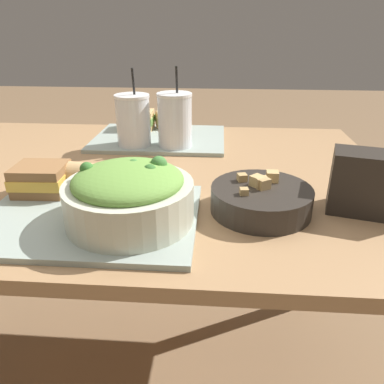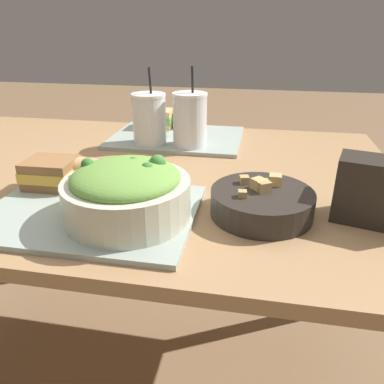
% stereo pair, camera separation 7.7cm
% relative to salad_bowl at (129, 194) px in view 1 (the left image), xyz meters
% --- Properties ---
extents(ground_plane, '(12.00, 12.00, 0.00)m').
position_rel_salad_bowl_xyz_m(ground_plane, '(-0.11, 0.29, -0.83)').
color(ground_plane, '#846647').
extents(dining_table, '(1.45, 0.94, 0.76)m').
position_rel_salad_bowl_xyz_m(dining_table, '(-0.11, 0.29, -0.16)').
color(dining_table, '#A37A51').
rests_on(dining_table, ground_plane).
extents(tray_near, '(0.43, 0.32, 0.01)m').
position_rel_salad_bowl_xyz_m(tray_near, '(-0.09, 0.02, -0.06)').
color(tray_near, '#99A89E').
rests_on(tray_near, dining_table).
extents(tray_far, '(0.43, 0.32, 0.01)m').
position_rel_salad_bowl_xyz_m(tray_far, '(-0.03, 0.57, -0.06)').
color(tray_far, '#99A89E').
rests_on(tray_far, dining_table).
extents(salad_bowl, '(0.25, 0.25, 0.12)m').
position_rel_salad_bowl_xyz_m(salad_bowl, '(0.00, 0.00, 0.00)').
color(salad_bowl, beige).
rests_on(salad_bowl, tray_near).
extents(soup_bowl, '(0.21, 0.21, 0.08)m').
position_rel_salad_bowl_xyz_m(soup_bowl, '(0.26, 0.08, -0.04)').
color(soup_bowl, '#2D2823').
rests_on(soup_bowl, dining_table).
extents(sandwich_near, '(0.12, 0.10, 0.06)m').
position_rel_salad_bowl_xyz_m(sandwich_near, '(-0.23, 0.11, -0.02)').
color(sandwich_near, olive).
rests_on(sandwich_near, tray_near).
extents(baguette_near, '(0.12, 0.08, 0.06)m').
position_rel_salad_bowl_xyz_m(baguette_near, '(-0.13, 0.14, -0.02)').
color(baguette_near, tan).
rests_on(baguette_near, tray_near).
extents(sandwich_far, '(0.11, 0.09, 0.06)m').
position_rel_salad_bowl_xyz_m(sandwich_far, '(-0.12, 0.67, -0.02)').
color(sandwich_far, tan).
rests_on(sandwich_far, tray_far).
extents(baguette_far, '(0.12, 0.09, 0.06)m').
position_rel_salad_bowl_xyz_m(baguette_far, '(-0.00, 0.69, -0.02)').
color(baguette_far, tan).
rests_on(baguette_far, tray_far).
extents(drink_cup_dark, '(0.10, 0.10, 0.23)m').
position_rel_salad_bowl_xyz_m(drink_cup_dark, '(-0.10, 0.48, 0.02)').
color(drink_cup_dark, silver).
rests_on(drink_cup_dark, tray_far).
extents(drink_cup_red, '(0.10, 0.10, 0.24)m').
position_rel_salad_bowl_xyz_m(drink_cup_red, '(0.03, 0.48, 0.02)').
color(drink_cup_red, silver).
rests_on(drink_cup_red, tray_far).
extents(chip_bag, '(0.17, 0.12, 0.13)m').
position_rel_salad_bowl_xyz_m(chip_bag, '(0.48, 0.09, -0.00)').
color(chip_bag, '#28231E').
rests_on(chip_bag, dining_table).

